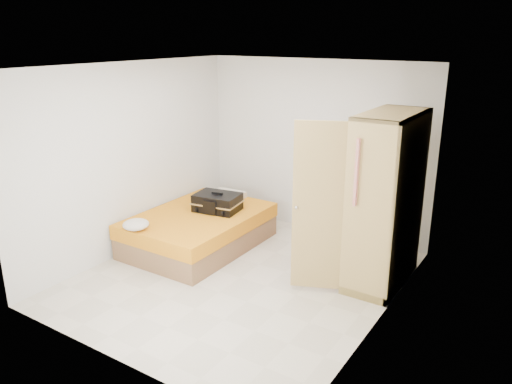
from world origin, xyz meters
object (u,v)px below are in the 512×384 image
Objects in this scene: wardrobe at (380,205)px; person at (341,211)px; suitcase at (217,202)px; bed at (199,230)px; round_cushion at (136,225)px.

wardrobe is 1.31× the size of person.
suitcase is (-1.83, -0.19, -0.18)m from person.
bed is at bearing -128.65° from suitcase.
wardrobe reaches higher than round_cushion.
suitcase is (0.15, 0.25, 0.37)m from bed.
suitcase is at bearing 83.95° from person.
person is at bearing 12.58° from bed.
bed is 2.10m from person.
bed is at bearing 90.71° from person.
wardrobe is at bearing 8.10° from bed.
wardrobe reaches higher than bed.
round_cushion is at bearing -109.12° from bed.
suitcase is (-2.36, -0.10, -0.38)m from wardrobe.
round_cushion is at bearing 108.51° from person.
person is 1.85m from suitcase.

